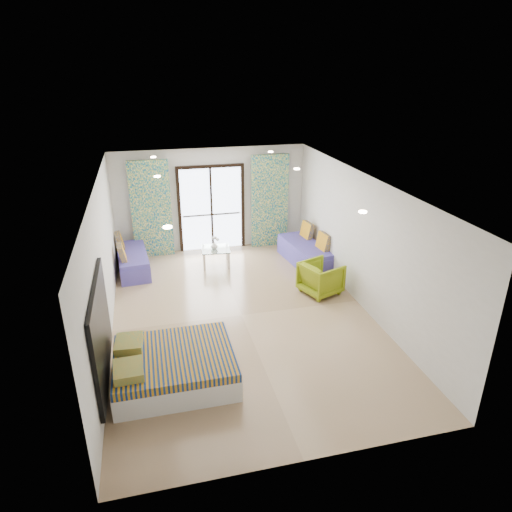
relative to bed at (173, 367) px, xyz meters
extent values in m
cube|color=black|center=(1.48, 5.46, 1.97)|extent=(1.76, 0.08, 0.08)
cube|color=black|center=(0.64, 5.46, 0.83)|extent=(0.08, 0.08, 2.20)
cube|color=black|center=(2.32, 5.46, 0.83)|extent=(0.08, 0.08, 2.20)
cube|color=black|center=(1.48, 5.46, 0.83)|extent=(0.05, 0.06, 2.20)
cube|color=#595451|center=(1.48, 5.48, 0.68)|extent=(1.52, 0.03, 0.04)
cube|color=white|center=(-0.07, 5.32, 0.98)|extent=(1.00, 0.10, 2.50)
cube|color=white|center=(3.03, 5.32, 0.98)|extent=(1.00, 0.10, 2.50)
cylinder|color=#FFE0B2|center=(0.08, -0.25, 2.40)|extent=(0.12, 0.12, 0.02)
cylinder|color=#FFE0B2|center=(2.88, -0.25, 2.40)|extent=(0.12, 0.12, 0.02)
cylinder|color=#FFE0B2|center=(0.08, 2.75, 2.40)|extent=(0.12, 0.12, 0.02)
cylinder|color=#FFE0B2|center=(2.88, 2.75, 2.40)|extent=(0.12, 0.12, 0.02)
cylinder|color=#FFE0B2|center=(0.08, 4.75, 2.40)|extent=(0.12, 0.12, 0.02)
cylinder|color=#FFE0B2|center=(2.88, 4.75, 2.40)|extent=(0.12, 0.12, 0.02)
cube|color=black|center=(-0.98, 0.00, 0.78)|extent=(0.06, 2.10, 1.50)
cube|color=silver|center=(-0.99, 1.25, 0.78)|extent=(0.02, 0.10, 0.10)
cube|color=silver|center=(0.03, 0.00, -0.08)|extent=(1.86, 1.49, 0.37)
cube|color=navy|center=(0.03, 0.00, 0.17)|extent=(1.84, 1.52, 0.14)
cube|color=#1C8255|center=(-0.64, -0.35, 0.31)|extent=(0.44, 0.53, 0.13)
cube|color=#1C8255|center=(-0.64, 0.35, 0.31)|extent=(0.45, 0.54, 0.13)
cube|color=#4B429D|center=(-0.62, 4.48, -0.08)|extent=(0.81, 1.78, 0.38)
cube|color=#4B429D|center=(-0.62, 4.48, 0.16)|extent=(0.79, 1.74, 0.10)
cube|color=navy|center=(-0.83, 4.06, 0.39)|extent=(0.23, 0.45, 0.40)
cube|color=navy|center=(-0.90, 4.86, 0.39)|extent=(0.23, 0.45, 0.40)
cube|color=#4B429D|center=(3.58, 3.91, -0.06)|extent=(0.95, 1.93, 0.41)
cube|color=#4B429D|center=(3.58, 3.91, 0.19)|extent=(0.93, 1.89, 0.10)
cube|color=navy|center=(3.89, 3.52, 0.43)|extent=(0.26, 0.48, 0.43)
cube|color=navy|center=(3.77, 4.37, 0.43)|extent=(0.26, 0.48, 0.43)
cylinder|color=silver|center=(1.05, 4.05, -0.05)|extent=(0.06, 0.06, 0.44)
cylinder|color=silver|center=(1.64, 3.99, -0.05)|extent=(0.06, 0.06, 0.44)
cylinder|color=silver|center=(1.11, 4.64, -0.05)|extent=(0.06, 0.06, 0.44)
cylinder|color=silver|center=(1.70, 4.58, -0.05)|extent=(0.06, 0.06, 0.44)
cube|color=#8CA59E|center=(1.38, 4.31, 0.17)|extent=(0.74, 0.74, 0.02)
sphere|color=white|center=(1.43, 4.31, 0.41)|extent=(0.08, 0.08, 0.08)
sphere|color=white|center=(1.38, 4.37, 0.43)|extent=(0.08, 0.08, 0.08)
sphere|color=white|center=(1.32, 4.32, 0.46)|extent=(0.08, 0.08, 0.08)
sphere|color=white|center=(1.37, 4.26, 0.48)|extent=(0.08, 0.08, 0.08)
imported|color=white|center=(1.34, 4.28, 0.27)|extent=(0.19, 0.19, 0.17)
imported|color=olive|center=(3.36, 2.29, 0.12)|extent=(0.94, 0.97, 0.79)
camera|label=1|loc=(-0.15, -6.04, 4.39)|focal=32.00mm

